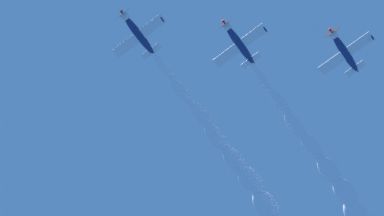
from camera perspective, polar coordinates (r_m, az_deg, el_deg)
airplane_lead at (r=90.65m, az=-5.64°, el=7.70°), size 8.80×8.32×3.03m
airplane_left_wingman at (r=89.88m, az=4.81°, el=6.73°), size 8.78×8.37×3.09m
airplane_right_wingman at (r=93.48m, az=15.40°, el=5.71°), size 8.83×8.35×2.98m
smoke_trail_lead at (r=96.79m, az=4.66°, el=-5.79°), size 24.70×31.06×5.54m
smoke_trail_left_wingman at (r=98.96m, az=14.10°, el=-6.64°), size 24.38×31.01×5.72m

